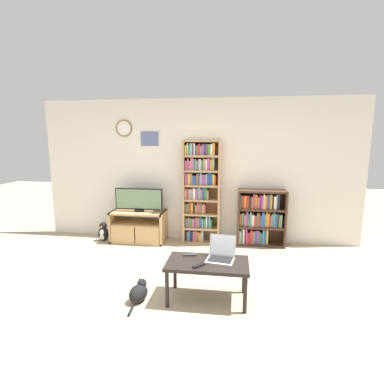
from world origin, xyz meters
TOP-DOWN VIEW (x-y plane):
  - ground_plane at (0.00, 0.00)m, footprint 18.00×18.00m
  - wall_back at (-0.01, 2.38)m, footprint 5.86×0.09m
  - tv_stand at (-1.06, 2.06)m, footprint 0.98×0.49m
  - television at (-1.04, 2.07)m, footprint 0.88×0.18m
  - bookshelf_tall at (0.08, 2.19)m, footprint 0.67×0.31m
  - bookshelf_short at (1.14, 2.20)m, footprint 0.84×0.30m
  - coffee_table at (0.40, 0.19)m, footprint 0.95×0.54m
  - laptop at (0.55, 0.28)m, footprint 0.36×0.35m
  - remote_near_laptop at (0.32, 0.05)m, footprint 0.14×0.15m
  - remote_far_from_laptop at (0.17, 0.35)m, footprint 0.17×0.07m
  - cat at (-0.39, 0.04)m, footprint 0.26×0.48m
  - penguin_figurine at (-1.72, 1.99)m, footprint 0.19×0.17m

SIDE VIEW (x-z plane):
  - ground_plane at x=0.00m, z-range 0.00..0.00m
  - cat at x=-0.39m, z-range -0.02..0.24m
  - penguin_figurine at x=-1.72m, z-range -0.02..0.34m
  - tv_stand at x=-1.06m, z-range 0.00..0.58m
  - coffee_table at x=0.40m, z-range 0.18..0.66m
  - remote_near_laptop at x=0.32m, z-range 0.47..0.49m
  - remote_far_from_laptop at x=0.17m, z-range 0.47..0.49m
  - bookshelf_short at x=1.14m, z-range 0.00..1.00m
  - laptop at x=0.55m, z-range 0.40..0.68m
  - television at x=-1.04m, z-range 0.58..1.01m
  - bookshelf_tall at x=0.08m, z-range 0.03..1.90m
  - wall_back at x=-0.01m, z-range 0.01..2.61m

